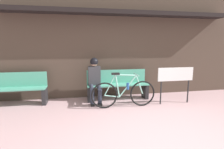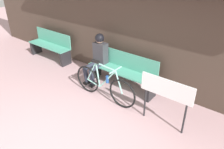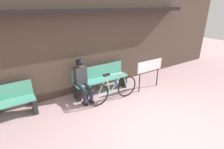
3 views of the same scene
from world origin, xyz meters
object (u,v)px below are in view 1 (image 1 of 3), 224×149
(park_bench_near, at_px, (118,85))
(person_seated, at_px, (95,77))
(signboard, at_px, (176,77))
(bicycle, at_px, (124,93))
(park_bench_far, at_px, (16,90))

(park_bench_near, relative_size, person_seated, 1.44)
(person_seated, relative_size, signboard, 1.22)
(park_bench_near, bearing_deg, bicycle, -89.25)
(person_seated, bearing_deg, park_bench_far, 176.74)
(park_bench_near, distance_m, signboard, 1.64)
(park_bench_near, height_order, park_bench_far, same)
(person_seated, bearing_deg, signboard, -14.64)
(bicycle, distance_m, signboard, 1.49)
(person_seated, relative_size, park_bench_far, 0.79)
(park_bench_far, bearing_deg, bicycle, -14.33)
(bicycle, bearing_deg, signboard, 1.45)
(bicycle, bearing_deg, park_bench_near, 90.75)
(park_bench_near, xyz_separation_m, person_seated, (-0.68, -0.12, 0.30))
(bicycle, bearing_deg, park_bench_far, 165.67)
(person_seated, xyz_separation_m, signboard, (2.13, -0.56, 0.04))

